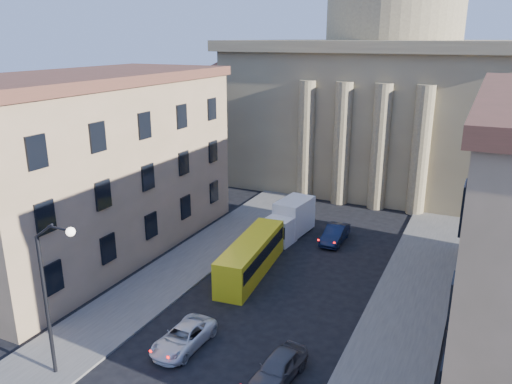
# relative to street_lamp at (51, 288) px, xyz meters

# --- Properties ---
(sidewalk_left) EXTENTS (5.00, 60.00, 0.15)m
(sidewalk_left) POSITION_rel_street_lamp_xyz_m (-1.53, 10.00, -5.21)
(sidewalk_left) COLOR #514F4A
(sidewalk_left) RESTS_ON ground
(sidewalk_right) EXTENTS (5.00, 60.00, 0.15)m
(sidewalk_right) POSITION_rel_street_lamp_xyz_m (15.47, 10.00, -5.21)
(sidewalk_right) COLOR #514F4A
(sidewalk_right) RESTS_ON ground
(church) EXTENTS (68.02, 28.76, 36.60)m
(church) POSITION_rel_street_lamp_xyz_m (6.97, 47.47, 6.59)
(church) COLOR #7C6A4C
(church) RESTS_ON ground
(building_left) EXTENTS (11.60, 26.60, 14.70)m
(building_left) POSITION_rel_street_lamp_xyz_m (-10.03, 14.00, 2.14)
(building_left) COLOR tan
(building_left) RESTS_ON ground
(street_lamp) EXTENTS (2.62, 0.44, 8.83)m
(street_lamp) POSITION_rel_street_lamp_xyz_m (0.00, 0.00, 0.00)
(street_lamp) COLOR black
(street_lamp) RESTS_ON ground
(car_left_mid) EXTENTS (2.30, 4.70, 1.28)m
(car_left_mid) POSITION_rel_street_lamp_xyz_m (4.36, 5.00, -4.64)
(car_left_mid) COLOR silver
(car_left_mid) RESTS_ON ground
(car_right_far) EXTENTS (2.18, 4.45, 1.46)m
(car_right_far) POSITION_rel_street_lamp_xyz_m (10.47, 4.71, -4.55)
(car_right_far) COLOR #444449
(car_right_far) RESTS_ON ground
(car_right_distant) EXTENTS (1.64, 4.58, 1.50)m
(car_right_distant) POSITION_rel_street_lamp_xyz_m (7.77, 23.94, -4.53)
(car_right_distant) COLOR black
(car_right_distant) RESTS_ON ground
(city_bus) EXTENTS (3.14, 9.85, 2.73)m
(city_bus) POSITION_rel_street_lamp_xyz_m (3.75, 15.29, -3.82)
(city_bus) COLOR yellow
(city_bus) RESTS_ON ground
(box_truck) EXTENTS (2.89, 6.08, 3.23)m
(box_truck) POSITION_rel_street_lamp_xyz_m (3.64, 23.56, -3.76)
(box_truck) COLOR silver
(box_truck) RESTS_ON ground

